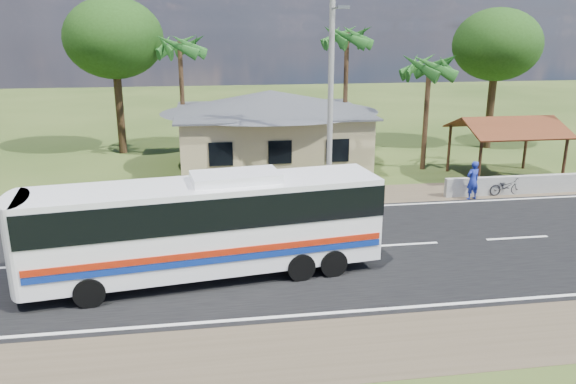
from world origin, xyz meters
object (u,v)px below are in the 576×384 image
object	(u,v)px
coach_bus	(208,220)
person	(473,180)
motorcycle	(506,186)
waiting_shed	(507,128)

from	to	relation	value
coach_bus	person	world-z (taller)	coach_bus
motorcycle	person	bearing A→B (deg)	98.11
waiting_shed	coach_bus	world-z (taller)	coach_bus
motorcycle	coach_bus	bearing A→B (deg)	113.52
waiting_shed	person	distance (m)	5.16
motorcycle	person	distance (m)	2.02
person	coach_bus	bearing A→B (deg)	14.93
waiting_shed	motorcycle	size ratio (longest dim) A/B	3.10
motorcycle	person	size ratio (longest dim) A/B	0.91
motorcycle	waiting_shed	bearing A→B (deg)	-29.20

